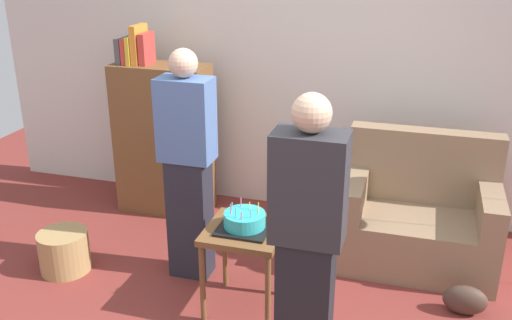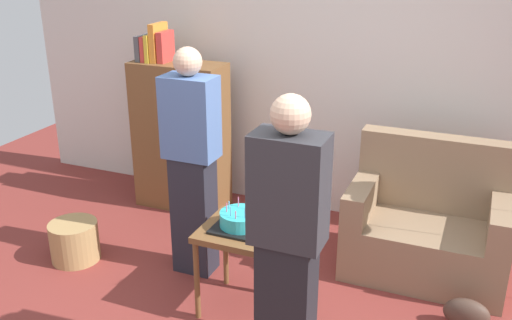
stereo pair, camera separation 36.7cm
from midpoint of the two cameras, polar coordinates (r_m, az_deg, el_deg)
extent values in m
cube|color=silver|center=(4.82, 10.49, 9.80)|extent=(6.00, 0.10, 2.70)
cube|color=#8C7054|center=(4.39, 18.68, -8.32)|extent=(1.10, 0.70, 0.40)
cube|color=#8C7054|center=(4.43, 19.72, -1.25)|extent=(1.10, 0.16, 0.56)
cube|color=#8C7054|center=(4.28, 12.94, -3.63)|extent=(0.16, 0.70, 0.24)
cube|color=#8C7054|center=(4.26, 25.49, -5.43)|extent=(0.16, 0.70, 0.24)
cube|color=brown|center=(5.03, -5.37, 2.28)|extent=(0.80, 0.36, 1.30)
cube|color=#4C4C51|center=(4.99, -8.95, 10.93)|extent=(0.05, 0.23, 0.21)
cube|color=red|center=(4.97, -8.44, 10.91)|extent=(0.04, 0.24, 0.21)
cube|color=gold|center=(4.94, -7.98, 10.98)|extent=(0.04, 0.26, 0.23)
cube|color=orange|center=(4.91, -7.49, 11.46)|extent=(0.05, 0.23, 0.32)
cube|color=red|center=(4.88, -6.80, 11.07)|extent=(0.06, 0.21, 0.25)
cube|color=brown|center=(3.62, 1.39, -7.06)|extent=(0.48, 0.48, 0.04)
cylinder|color=brown|center=(3.68, -2.99, -11.91)|extent=(0.04, 0.04, 0.55)
cylinder|color=brown|center=(3.54, 3.33, -13.35)|extent=(0.04, 0.04, 0.55)
cylinder|color=brown|center=(4.00, -0.38, -8.88)|extent=(0.04, 0.04, 0.55)
cylinder|color=brown|center=(3.88, 5.43, -10.04)|extent=(0.04, 0.04, 0.55)
cube|color=black|center=(3.61, 1.39, -6.66)|extent=(0.32, 0.32, 0.02)
cylinder|color=#2DB2B7|center=(3.58, 1.40, -5.92)|extent=(0.26, 0.26, 0.09)
cylinder|color=#F2CC4C|center=(3.53, 2.73, -5.09)|extent=(0.01, 0.01, 0.05)
cylinder|color=#F2CC4C|center=(3.57, 2.83, -4.72)|extent=(0.01, 0.01, 0.06)
cylinder|color=#F2CC4C|center=(3.59, 1.98, -4.57)|extent=(0.01, 0.01, 0.05)
cylinder|color=#EA668C|center=(3.62, 1.14, -4.22)|extent=(0.01, 0.01, 0.06)
cylinder|color=#66B2E5|center=(3.60, 0.23, -4.52)|extent=(0.01, 0.01, 0.05)
cylinder|color=#EA668C|center=(3.55, 0.03, -4.80)|extent=(0.01, 0.01, 0.06)
cylinder|color=#66B2E5|center=(3.50, 0.47, -5.19)|extent=(0.01, 0.01, 0.06)
cylinder|color=#EA668C|center=(3.47, 1.00, -5.54)|extent=(0.01, 0.01, 0.05)
cylinder|color=#66B2E5|center=(3.49, 1.93, -5.38)|extent=(0.01, 0.01, 0.06)
cube|color=#23232D|center=(4.10, -3.58, -5.48)|extent=(0.28, 0.20, 0.88)
cube|color=#4C6BA3|center=(3.83, -3.83, 4.18)|extent=(0.36, 0.22, 0.56)
sphere|color=#D1A889|center=(3.74, -3.97, 9.68)|extent=(0.19, 0.19, 0.19)
cube|color=black|center=(3.12, 6.48, -15.16)|extent=(0.28, 0.20, 0.88)
cube|color=#2D2D33|center=(2.75, 7.09, -3.03)|extent=(0.36, 0.22, 0.56)
sphere|color=#D1A889|center=(2.62, 7.46, 4.45)|extent=(0.19, 0.19, 0.19)
cylinder|color=#A88451|center=(4.50, -15.31, -7.82)|extent=(0.36, 0.36, 0.30)
ellipsoid|color=#473328|center=(3.98, 22.71, -13.94)|extent=(0.28, 0.14, 0.20)
camera|label=1|loc=(0.18, -87.14, 1.12)|focal=40.40mm
camera|label=2|loc=(0.18, 92.86, -1.12)|focal=40.40mm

